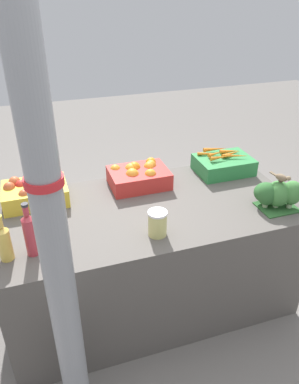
% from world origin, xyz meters
% --- Properties ---
extents(ground_plane, '(10.00, 10.00, 0.00)m').
position_xyz_m(ground_plane, '(0.00, 0.00, 0.00)').
color(ground_plane, slate).
extents(market_table, '(1.75, 0.88, 0.74)m').
position_xyz_m(market_table, '(0.00, 0.00, 0.37)').
color(market_table, '#56514C').
rests_on(market_table, ground_plane).
extents(support_pole, '(0.13, 0.13, 2.51)m').
position_xyz_m(support_pole, '(-0.58, -0.67, 1.26)').
color(support_pole, gray).
rests_on(support_pole, ground_plane).
extents(apple_crate, '(0.37, 0.27, 0.14)m').
position_xyz_m(apple_crate, '(-0.63, 0.28, 0.80)').
color(apple_crate, gold).
rests_on(apple_crate, market_table).
extents(orange_crate, '(0.37, 0.27, 0.14)m').
position_xyz_m(orange_crate, '(0.02, 0.28, 0.81)').
color(orange_crate, red).
rests_on(orange_crate, market_table).
extents(carrot_crate, '(0.37, 0.27, 0.15)m').
position_xyz_m(carrot_crate, '(0.63, 0.28, 0.80)').
color(carrot_crate, '#2D8442').
rests_on(carrot_crate, market_table).
extents(broccoli_pile, '(0.25, 0.21, 0.18)m').
position_xyz_m(broccoli_pile, '(0.70, -0.23, 0.83)').
color(broccoli_pile, '#2D602D').
rests_on(broccoli_pile, market_table).
extents(juice_bottle_golden, '(0.07, 0.07, 0.25)m').
position_xyz_m(juice_bottle_golden, '(-0.80, -0.23, 0.84)').
color(juice_bottle_golden, gold).
rests_on(juice_bottle_golden, market_table).
extents(juice_bottle_ruby, '(0.06, 0.06, 0.29)m').
position_xyz_m(juice_bottle_ruby, '(-0.68, -0.23, 0.86)').
color(juice_bottle_ruby, '#B2333D').
rests_on(juice_bottle_ruby, market_table).
extents(pickle_jar, '(0.10, 0.10, 0.14)m').
position_xyz_m(pickle_jar, '(-0.05, -0.27, 0.81)').
color(pickle_jar, '#D1CC75').
rests_on(pickle_jar, market_table).
extents(sparrow_bird, '(0.07, 0.13, 0.05)m').
position_xyz_m(sparrow_bird, '(0.70, -0.26, 0.95)').
color(sparrow_bird, '#4C3D2D').
rests_on(sparrow_bird, broccoli_pile).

